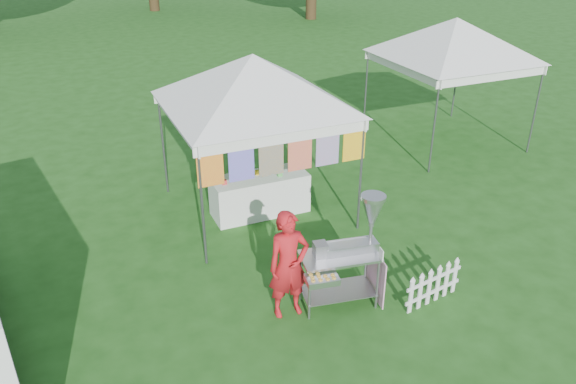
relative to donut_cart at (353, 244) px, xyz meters
name	(u,v)px	position (x,y,z in m)	size (l,w,h in m)	color
ground	(343,316)	(-0.24, -0.25, -1.01)	(120.00, 120.00, 0.00)	#1E4B15
canopy_main	(253,55)	(-0.24, 3.25, 1.98)	(4.24, 4.24, 3.45)	#59595E
canopy_right	(457,18)	(5.26, 4.75, 1.98)	(4.24, 4.24, 3.45)	#59595E
donut_cart	(353,244)	(0.00, 0.00, 0.00)	(1.33, 0.82, 1.71)	gray
vendor	(289,265)	(-0.92, 0.15, -0.20)	(0.59, 0.39, 1.62)	red
picket_fence	(433,286)	(1.11, -0.49, -0.72)	(1.07, 0.21, 0.56)	white
display_table	(260,195)	(-0.23, 3.09, -0.62)	(1.80, 0.70, 0.77)	white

